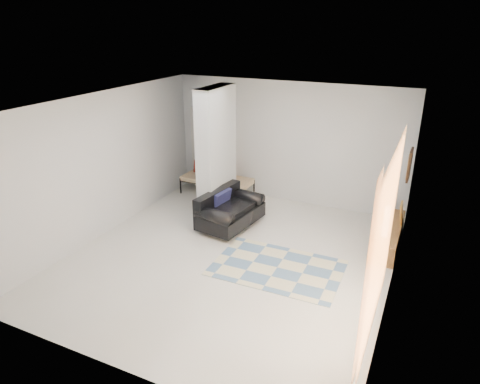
% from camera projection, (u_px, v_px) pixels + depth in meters
% --- Properties ---
extents(floor, '(6.00, 6.00, 0.00)m').
position_uv_depth(floor, '(231.00, 257.00, 7.81)').
color(floor, beige).
rests_on(floor, ground).
extents(ceiling, '(6.00, 6.00, 0.00)m').
position_uv_depth(ceiling, '(229.00, 104.00, 6.77)').
color(ceiling, white).
rests_on(ceiling, wall_back).
extents(wall_back, '(6.00, 0.00, 6.00)m').
position_uv_depth(wall_back, '(287.00, 143.00, 9.81)').
color(wall_back, '#BABCBF').
rests_on(wall_back, ground).
extents(wall_front, '(6.00, 0.00, 6.00)m').
position_uv_depth(wall_front, '(111.00, 274.00, 4.77)').
color(wall_front, '#BABCBF').
rests_on(wall_front, ground).
extents(wall_left, '(0.00, 6.00, 6.00)m').
position_uv_depth(wall_left, '(104.00, 165.00, 8.36)').
color(wall_left, '#BABCBF').
rests_on(wall_left, ground).
extents(wall_right, '(0.00, 6.00, 6.00)m').
position_uv_depth(wall_right, '(399.00, 215.00, 6.22)').
color(wall_right, '#BABCBF').
rests_on(wall_right, ground).
extents(partition_column, '(0.35, 1.20, 2.80)m').
position_uv_depth(partition_column, '(217.00, 153.00, 9.06)').
color(partition_column, '#ABB0B2').
rests_on(partition_column, floor).
extents(hallway_door, '(0.85, 0.06, 2.04)m').
position_uv_depth(hallway_door, '(207.00, 149.00, 10.74)').
color(hallway_door, beige).
rests_on(hallway_door, floor).
extents(curtain, '(0.00, 2.55, 2.55)m').
position_uv_depth(curtain, '(383.00, 246.00, 5.26)').
color(curtain, '#F49040').
rests_on(curtain, wall_right).
extents(wall_art, '(0.04, 0.45, 0.55)m').
position_uv_depth(wall_art, '(410.00, 165.00, 7.56)').
color(wall_art, '#311B0D').
rests_on(wall_art, wall_right).
extents(media_console, '(0.45, 1.76, 0.80)m').
position_uv_depth(media_console, '(387.00, 235.00, 8.19)').
color(media_console, brown).
rests_on(media_console, floor).
extents(loveseat, '(1.05, 1.56, 0.76)m').
position_uv_depth(loveseat, '(228.00, 210.00, 8.87)').
color(loveseat, silver).
rests_on(loveseat, floor).
extents(daybed, '(1.75, 0.78, 0.77)m').
position_uv_depth(daybed, '(217.00, 178.00, 10.52)').
color(daybed, black).
rests_on(daybed, floor).
extents(area_rug, '(2.22, 1.50, 0.01)m').
position_uv_depth(area_rug, '(277.00, 268.00, 7.48)').
color(area_rug, beige).
rests_on(area_rug, floor).
extents(cylinder_lamp, '(0.11, 0.11, 0.59)m').
position_uv_depth(cylinder_lamp, '(386.00, 221.00, 7.62)').
color(cylinder_lamp, white).
rests_on(cylinder_lamp, media_console).
extents(bronze_figurine, '(0.14, 0.14, 0.26)m').
position_uv_depth(bronze_figurine, '(391.00, 207.00, 8.62)').
color(bronze_figurine, '#301E15').
rests_on(bronze_figurine, media_console).
extents(vase, '(0.21, 0.21, 0.19)m').
position_uv_depth(vase, '(385.00, 227.00, 7.87)').
color(vase, white).
rests_on(vase, media_console).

